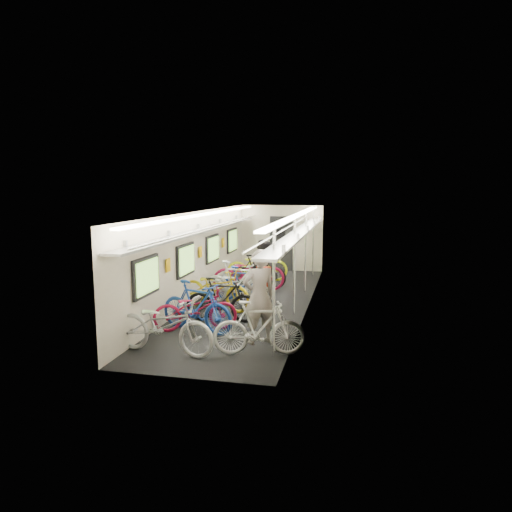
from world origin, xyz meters
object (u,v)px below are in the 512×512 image
at_px(bicycle_0, 164,325).
at_px(passenger_mid, 264,272).
at_px(backpack, 264,276).
at_px(bicycle_1, 196,307).
at_px(passenger_near, 259,296).

bearing_deg(bicycle_0, passenger_mid, -6.82).
bearing_deg(backpack, passenger_mid, 117.90).
xyz_separation_m(bicycle_1, passenger_near, (1.42, -0.38, 0.38)).
height_order(bicycle_0, passenger_mid, passenger_mid).
distance_m(passenger_mid, backpack, 2.81).
height_order(bicycle_1, backpack, backpack).
bearing_deg(passenger_near, passenger_mid, -113.75).
relative_size(bicycle_1, backpack, 4.77).
xyz_separation_m(bicycle_0, backpack, (1.62, 1.21, 0.74)).
height_order(bicycle_0, backpack, backpack).
relative_size(bicycle_0, backpack, 5.36).
bearing_deg(passenger_near, bicycle_1, -48.33).
relative_size(bicycle_0, passenger_near, 1.10).
relative_size(bicycle_0, bicycle_1, 1.12).
height_order(bicycle_1, passenger_near, passenger_near).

